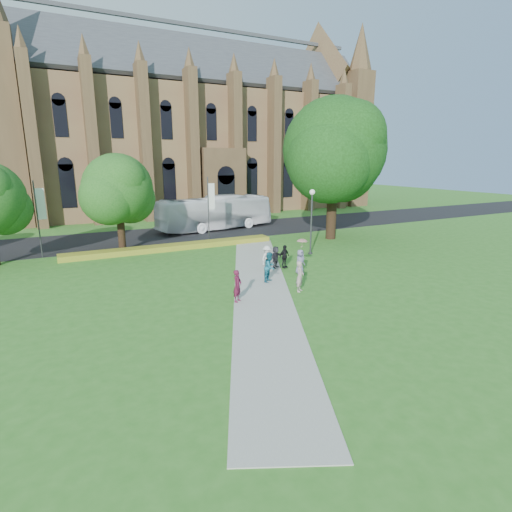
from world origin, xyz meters
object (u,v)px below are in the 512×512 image
streetlamp (312,214)px  large_tree (334,150)px  tour_coach (216,213)px  pedestrian_0 (237,286)px

streetlamp → large_tree: (5.50, 4.50, 5.07)m
streetlamp → tour_coach: size_ratio=0.40×
tour_coach → pedestrian_0: size_ratio=7.49×
streetlamp → large_tree: bearing=39.3°
large_tree → tour_coach: size_ratio=1.00×
streetlamp → large_tree: large_tree is taller
streetlamp → pedestrian_0: size_ratio=2.98×
streetlamp → tour_coach: 14.74m
tour_coach → streetlamp: bearing=-179.7°
streetlamp → pedestrian_0: bearing=-142.9°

